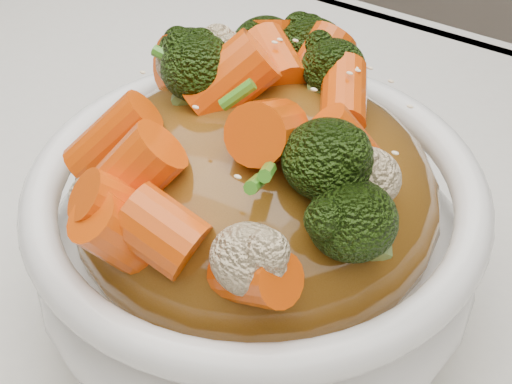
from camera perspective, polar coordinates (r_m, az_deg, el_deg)
The scene contains 7 objects.
bowl at distance 0.42m, azimuth 0.00°, elevation -3.61°, with size 0.23×0.23×0.09m, color white, non-canonical shape.
sauce_base at distance 0.40m, azimuth 0.00°, elevation -0.35°, with size 0.19×0.19×0.10m, color brown.
carrots at distance 0.36m, azimuth 0.00°, elevation 7.76°, with size 0.19×0.19×0.05m, color #E34C07, non-canonical shape.
broccoli at distance 0.36m, azimuth 0.00°, elevation 7.62°, with size 0.19×0.19×0.05m, color black, non-canonical shape.
cauliflower at distance 0.36m, azimuth 0.00°, elevation 7.33°, with size 0.19×0.19×0.04m, color beige, non-canonical shape.
scallions at distance 0.36m, azimuth 0.00°, elevation 7.91°, with size 0.14×0.14×0.02m, color #3D861E, non-canonical shape.
sesame_seeds at distance 0.36m, azimuth 0.00°, elevation 7.91°, with size 0.17×0.17×0.01m, color beige, non-canonical shape.
Camera 1 is at (0.14, -0.20, 1.09)m, focal length 55.00 mm.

